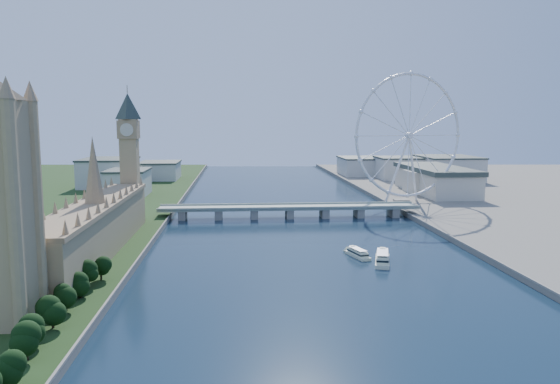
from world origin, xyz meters
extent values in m
cube|color=tan|center=(-128.00, 170.00, 17.00)|extent=(24.00, 200.00, 28.00)
cone|color=#937A59|center=(-128.00, 170.00, 53.00)|extent=(12.00, 12.00, 40.00)
cube|color=tan|center=(-128.00, 278.00, 43.00)|extent=(13.00, 13.00, 80.00)
cube|color=#937A59|center=(-128.00, 278.00, 75.00)|extent=(15.00, 15.00, 14.00)
pyramid|color=#2D3833|center=(-128.00, 278.00, 103.00)|extent=(20.02, 20.02, 20.00)
cube|color=gray|center=(0.00, 300.00, 8.50)|extent=(220.00, 22.00, 2.00)
cube|color=gray|center=(-90.00, 300.00, 3.75)|extent=(6.00, 20.00, 7.50)
cube|color=gray|center=(-60.00, 300.00, 3.75)|extent=(6.00, 20.00, 7.50)
cube|color=gray|center=(-30.00, 300.00, 3.75)|extent=(6.00, 20.00, 7.50)
cube|color=gray|center=(0.00, 300.00, 3.75)|extent=(6.00, 20.00, 7.50)
cube|color=gray|center=(30.00, 300.00, 3.75)|extent=(6.00, 20.00, 7.50)
cube|color=gray|center=(60.00, 300.00, 3.75)|extent=(6.00, 20.00, 7.50)
cube|color=gray|center=(90.00, 300.00, 3.75)|extent=(6.00, 20.00, 7.50)
torus|color=silver|center=(120.00, 355.00, 68.00)|extent=(113.60, 39.12, 118.60)
cylinder|color=silver|center=(120.00, 355.00, 68.00)|extent=(7.25, 6.61, 6.00)
cube|color=gray|center=(117.00, 365.00, 4.00)|extent=(14.00, 10.00, 2.00)
cube|color=beige|center=(-160.00, 430.00, 16.00)|extent=(40.00, 60.00, 26.00)
cube|color=beige|center=(-200.00, 520.00, 19.00)|extent=(60.00, 80.00, 32.00)
cube|color=beige|center=(-150.00, 600.00, 14.00)|extent=(50.00, 70.00, 22.00)
cube|color=beige|center=(180.00, 580.00, 17.00)|extent=(60.00, 60.00, 28.00)
cube|color=beige|center=(240.00, 560.00, 18.00)|extent=(70.00, 90.00, 30.00)
cube|color=beige|center=(140.00, 640.00, 15.00)|extent=(60.00, 80.00, 24.00)
camera|label=1|loc=(-43.46, -156.42, 81.01)|focal=35.00mm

